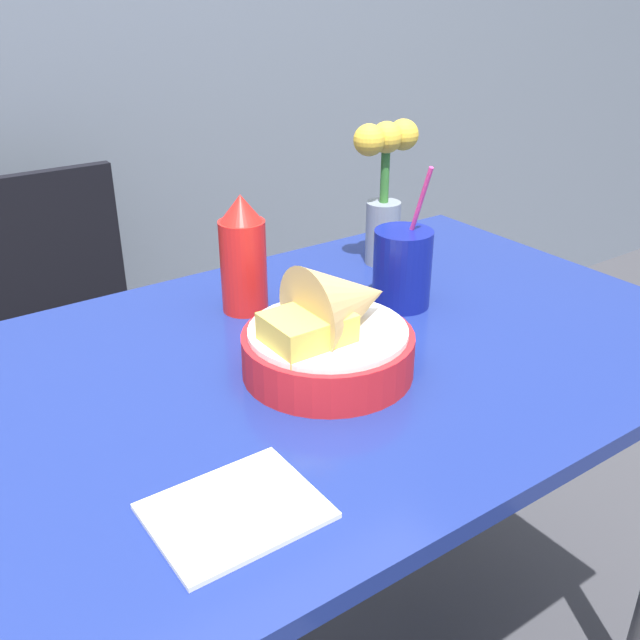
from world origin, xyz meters
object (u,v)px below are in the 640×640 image
(flower_vase, at_px, (385,185))
(food_basket, at_px, (333,333))
(chair_far_window, at_px, (57,333))
(ketchup_bottle, at_px, (243,256))
(drink_cup, at_px, (402,271))

(flower_vase, bearing_deg, food_basket, -138.79)
(chair_far_window, relative_size, food_basket, 3.76)
(chair_far_window, xyz_separation_m, flower_vase, (0.46, -0.59, 0.41))
(ketchup_bottle, bearing_deg, drink_cup, -30.78)
(chair_far_window, relative_size, ketchup_bottle, 4.59)
(food_basket, xyz_separation_m, flower_vase, (0.31, 0.27, 0.09))
(chair_far_window, xyz_separation_m, drink_cup, (0.36, -0.75, 0.32))
(food_basket, bearing_deg, ketchup_bottle, 89.90)
(drink_cup, xyz_separation_m, flower_vase, (0.09, 0.16, 0.09))
(drink_cup, bearing_deg, flower_vase, 59.97)
(food_basket, relative_size, flower_vase, 0.89)
(drink_cup, height_order, flower_vase, flower_vase)
(chair_far_window, height_order, drink_cup, drink_cup)
(flower_vase, bearing_deg, ketchup_bottle, -173.87)
(food_basket, bearing_deg, chair_far_window, 99.90)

